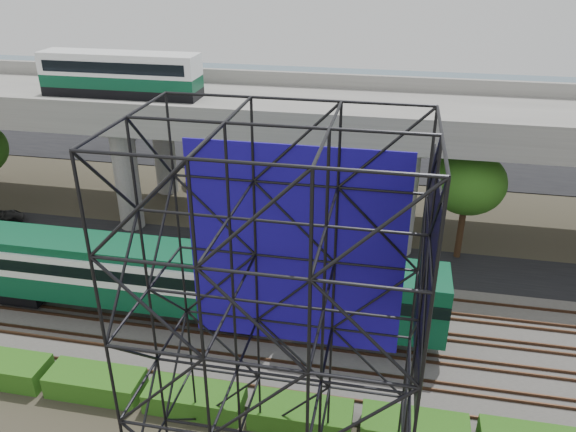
# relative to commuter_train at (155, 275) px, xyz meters

# --- Properties ---
(ground) EXTENTS (140.00, 140.00, 0.00)m
(ground) POSITION_rel_commuter_train_xyz_m (3.40, -2.00, -2.88)
(ground) COLOR #474233
(ground) RESTS_ON ground
(ballast_bed) EXTENTS (90.00, 12.00, 0.20)m
(ballast_bed) POSITION_rel_commuter_train_xyz_m (3.40, 0.00, -2.78)
(ballast_bed) COLOR slate
(ballast_bed) RESTS_ON ground
(service_road) EXTENTS (90.00, 5.00, 0.08)m
(service_road) POSITION_rel_commuter_train_xyz_m (3.40, 8.50, -2.84)
(service_road) COLOR black
(service_road) RESTS_ON ground
(parking_lot) EXTENTS (90.00, 18.00, 0.08)m
(parking_lot) POSITION_rel_commuter_train_xyz_m (3.40, 32.00, -2.84)
(parking_lot) COLOR black
(parking_lot) RESTS_ON ground
(harbor_water) EXTENTS (140.00, 40.00, 0.03)m
(harbor_water) POSITION_rel_commuter_train_xyz_m (3.40, 54.00, -2.87)
(harbor_water) COLOR #496678
(harbor_water) RESTS_ON ground
(rail_tracks) EXTENTS (90.00, 9.52, 0.16)m
(rail_tracks) POSITION_rel_commuter_train_xyz_m (3.40, -0.00, -2.60)
(rail_tracks) COLOR #472D1E
(rail_tracks) RESTS_ON ballast_bed
(commuter_train) EXTENTS (29.30, 3.06, 4.30)m
(commuter_train) POSITION_rel_commuter_train_xyz_m (0.00, 0.00, 0.00)
(commuter_train) COLOR black
(commuter_train) RESTS_ON rail_tracks
(overpass) EXTENTS (80.00, 12.00, 12.40)m
(overpass) POSITION_rel_commuter_train_xyz_m (2.58, 14.00, 5.33)
(overpass) COLOR #9E9B93
(overpass) RESTS_ON ground
(scaffold_tower) EXTENTS (9.36, 6.36, 15.00)m
(scaffold_tower) POSITION_rel_commuter_train_xyz_m (9.22, -9.98, 4.59)
(scaffold_tower) COLOR black
(scaffold_tower) RESTS_ON ground
(hedge_strip) EXTENTS (34.60, 1.80, 1.20)m
(hedge_strip) POSITION_rel_commuter_train_xyz_m (4.41, -6.30, -2.32)
(hedge_strip) COLOR #295714
(hedge_strip) RESTS_ON ground
(trees) EXTENTS (40.94, 16.94, 7.69)m
(trees) POSITION_rel_commuter_train_xyz_m (-1.26, 14.17, 2.69)
(trees) COLOR #382314
(trees) RESTS_ON ground
(parked_cars) EXTENTS (38.98, 9.72, 1.30)m
(parked_cars) POSITION_rel_commuter_train_xyz_m (4.24, 31.78, -2.19)
(parked_cars) COLOR beige
(parked_cars) RESTS_ON parking_lot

